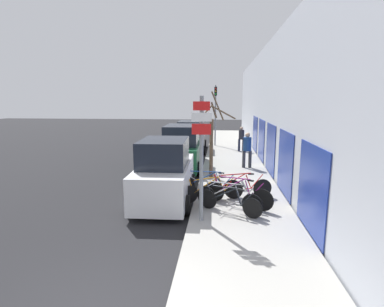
# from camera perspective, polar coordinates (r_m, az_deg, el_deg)

# --- Properties ---
(ground_plane) EXTENTS (80.00, 80.00, 0.00)m
(ground_plane) POSITION_cam_1_polar(r_m,az_deg,el_deg) (15.87, -1.47, -2.85)
(ground_plane) COLOR black
(sidewalk_curb) EXTENTS (3.20, 32.00, 0.15)m
(sidewalk_curb) POSITION_cam_1_polar(r_m,az_deg,el_deg) (18.49, 7.60, -0.82)
(sidewalk_curb) COLOR #9E9B93
(sidewalk_curb) RESTS_ON ground
(building_facade) EXTENTS (0.23, 32.00, 6.50)m
(building_facade) POSITION_cam_1_polar(r_m,az_deg,el_deg) (18.24, 13.40, 8.77)
(building_facade) COLOR #B2B7C1
(building_facade) RESTS_ON ground
(signpost) EXTENTS (0.55, 0.13, 3.54)m
(signpost) POSITION_cam_1_polar(r_m,az_deg,el_deg) (8.29, 1.80, -0.12)
(signpost) COLOR gray
(signpost) RESTS_ON sidewalk_curb
(bicycle_0) EXTENTS (1.89, 1.02, 0.85)m
(bicycle_0) POSITION_cam_1_polar(r_m,az_deg,el_deg) (9.31, 7.11, -9.10)
(bicycle_0) COLOR black
(bicycle_0) RESTS_ON sidewalk_curb
(bicycle_1) EXTENTS (2.01, 1.00, 0.91)m
(bicycle_1) POSITION_cam_1_polar(r_m,az_deg,el_deg) (9.53, 6.94, -8.49)
(bicycle_1) COLOR black
(bicycle_1) RESTS_ON sidewalk_curb
(bicycle_2) EXTENTS (2.14, 1.18, 0.96)m
(bicycle_2) POSITION_cam_1_polar(r_m,az_deg,el_deg) (9.97, 8.69, -7.56)
(bicycle_2) COLOR black
(bicycle_2) RESTS_ON sidewalk_curb
(bicycle_3) EXTENTS (2.07, 0.99, 0.84)m
(bicycle_3) POSITION_cam_1_polar(r_m,az_deg,el_deg) (10.38, 3.87, -6.99)
(bicycle_3) COLOR black
(bicycle_3) RESTS_ON sidewalk_curb
(bicycle_4) EXTENTS (2.37, 0.64, 0.92)m
(bicycle_4) POSITION_cam_1_polar(r_m,az_deg,el_deg) (10.69, 8.83, -6.42)
(bicycle_4) COLOR black
(bicycle_4) RESTS_ON sidewalk_curb
(bicycle_5) EXTENTS (2.39, 0.71, 0.94)m
(bicycle_5) POSITION_cam_1_polar(r_m,az_deg,el_deg) (10.82, 3.25, -6.07)
(bicycle_5) COLOR black
(bicycle_5) RESTS_ON sidewalk_curb
(parked_car_0) EXTENTS (2.02, 4.32, 2.24)m
(parked_car_0) POSITION_cam_1_polar(r_m,az_deg,el_deg) (10.61, -5.18, -3.83)
(parked_car_0) COLOR silver
(parked_car_0) RESTS_ON ground
(parked_car_1) EXTENTS (2.09, 4.71, 2.30)m
(parked_car_1) POSITION_cam_1_polar(r_m,az_deg,el_deg) (15.64, -1.88, 0.84)
(parked_car_1) COLOR #144728
(parked_car_1) RESTS_ON ground
(parked_car_2) EXTENTS (2.16, 4.80, 2.13)m
(parked_car_2) POSITION_cam_1_polar(r_m,az_deg,el_deg) (21.04, -0.18, 3.06)
(parked_car_2) COLOR black
(parked_car_2) RESTS_ON ground
(pedestrian_near) EXTENTS (0.47, 0.40, 1.80)m
(pedestrian_near) POSITION_cam_1_polar(r_m,az_deg,el_deg) (15.45, 10.48, 1.13)
(pedestrian_near) COLOR #333338
(pedestrian_near) RESTS_ON sidewalk_curb
(pedestrian_far) EXTENTS (0.43, 0.37, 1.65)m
(pedestrian_far) POSITION_cam_1_polar(r_m,az_deg,el_deg) (20.50, 9.40, 3.12)
(pedestrian_far) COLOR #1E2338
(pedestrian_far) RESTS_ON sidewalk_curb
(street_tree) EXTENTS (1.61, 1.94, 3.79)m
(street_tree) POSITION_cam_1_polar(r_m,az_deg,el_deg) (13.28, 3.89, 3.00)
(street_tree) COLOR brown
(street_tree) RESTS_ON sidewalk_curb
(traffic_light) EXTENTS (0.20, 0.30, 4.50)m
(traffic_light) POSITION_cam_1_polar(r_m,az_deg,el_deg) (22.64, 4.50, 8.79)
(traffic_light) COLOR gray
(traffic_light) RESTS_ON sidewalk_curb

